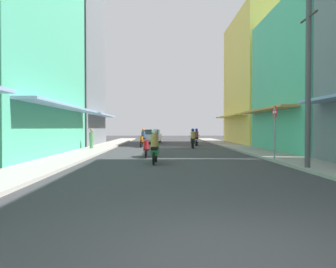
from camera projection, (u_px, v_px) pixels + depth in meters
ground_plane at (173, 152)px, 20.02m from camera, size 89.82×89.82×0.00m
sidewalk_left at (88, 151)px, 19.88m from camera, size 2.18×48.83×0.12m
sidewalk_right at (256, 151)px, 20.16m from camera, size 2.18×48.83×0.12m
building_left_mid at (4, 49)px, 17.07m from camera, size 7.05×12.19×12.16m
building_left_far at (65, 53)px, 27.95m from camera, size 7.05×8.52×17.10m
building_right_mid at (317, 81)px, 20.10m from camera, size 7.05×9.03×9.51m
building_right_far at (264, 81)px, 30.42m from camera, size 7.05×10.33×12.74m
motorbike_orange at (143, 139)px, 25.43m from camera, size 0.58×1.80×1.58m
motorbike_silver at (197, 138)px, 27.16m from camera, size 0.61×1.79×1.58m
motorbike_black at (193, 139)px, 24.02m from camera, size 0.55×1.81×1.58m
motorbike_green at (155, 148)px, 13.58m from camera, size 0.55×1.81×1.58m
motorbike_red at (146, 148)px, 16.58m from camera, size 0.55×1.81×0.96m
parked_car at (152, 136)px, 32.64m from camera, size 2.07×4.22×1.45m
pedestrian_foreground at (92, 140)px, 22.08m from camera, size 0.34×0.34×1.54m
utility_pole at (308, 84)px, 11.25m from camera, size 0.20×1.20×6.32m
street_sign_no_entry at (275, 126)px, 14.28m from camera, size 0.07×0.60×2.65m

